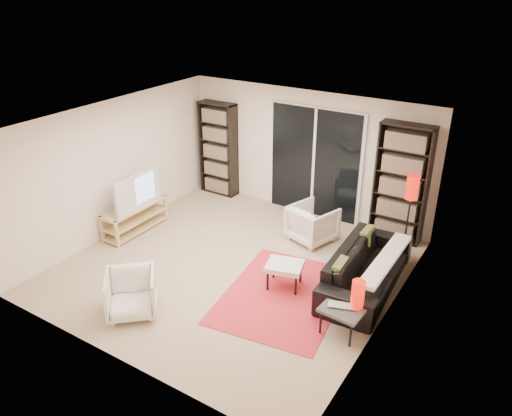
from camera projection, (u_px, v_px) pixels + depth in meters
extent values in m
plane|color=tan|center=(233.00, 267.00, 8.09)|extent=(5.00, 5.00, 0.00)
cube|color=white|center=(306.00, 153.00, 9.48)|extent=(5.00, 0.02, 2.40)
cube|color=white|center=(107.00, 278.00, 5.66)|extent=(5.00, 0.02, 2.40)
cube|color=white|center=(115.00, 168.00, 8.76)|extent=(0.02, 5.00, 2.40)
cube|color=white|center=(393.00, 243.00, 6.37)|extent=(0.02, 5.00, 2.40)
cube|color=white|center=(230.00, 123.00, 7.05)|extent=(5.00, 5.00, 0.02)
cube|color=white|center=(315.00, 163.00, 9.42)|extent=(1.92, 0.06, 2.16)
cube|color=black|center=(314.00, 163.00, 9.40)|extent=(1.80, 0.02, 2.10)
cube|color=white|center=(314.00, 164.00, 9.39)|extent=(0.05, 0.02, 2.10)
cube|color=black|center=(219.00, 149.00, 10.38)|extent=(0.80, 0.30, 1.95)
cube|color=#A28C0E|center=(218.00, 149.00, 10.37)|extent=(0.70, 0.22, 1.85)
cube|color=black|center=(401.00, 184.00, 8.51)|extent=(0.90, 0.30, 2.10)
cube|color=#A28C0E|center=(401.00, 184.00, 8.50)|extent=(0.80, 0.22, 2.00)
cube|color=#D3B778|center=(134.00, 207.00, 9.01)|extent=(0.42, 1.33, 0.04)
cube|color=#D3B778|center=(135.00, 218.00, 9.11)|extent=(0.42, 1.33, 0.03)
cube|color=#D3B778|center=(136.00, 227.00, 9.19)|extent=(0.42, 1.33, 0.04)
cube|color=#D3B778|center=(102.00, 229.00, 8.72)|extent=(0.05, 0.05, 0.50)
cube|color=#D3B778|center=(151.00, 204.00, 9.67)|extent=(0.05, 0.05, 0.50)
cube|color=#D3B778|center=(117.00, 235.00, 8.55)|extent=(0.05, 0.05, 0.50)
cube|color=#D3B778|center=(166.00, 208.00, 9.50)|extent=(0.05, 0.05, 0.50)
imported|color=black|center=(133.00, 190.00, 8.85)|extent=(0.20, 1.11, 0.63)
cube|color=red|center=(283.00, 295.00, 7.38)|extent=(1.92, 2.41, 0.01)
imported|color=black|center=(367.00, 268.00, 7.46)|extent=(0.97, 2.22, 0.64)
imported|color=silver|center=(312.00, 223.00, 8.75)|extent=(0.89, 0.91, 0.66)
imported|color=silver|center=(131.00, 294.00, 6.88)|extent=(0.95, 0.95, 0.62)
cube|color=silver|center=(285.00, 266.00, 7.44)|extent=(0.63, 0.56, 0.08)
cylinder|color=black|center=(268.00, 281.00, 7.43)|extent=(0.04, 0.04, 0.32)
cylinder|color=black|center=(274.00, 269.00, 7.73)|extent=(0.04, 0.04, 0.32)
cylinder|color=black|center=(296.00, 286.00, 7.32)|extent=(0.04, 0.04, 0.32)
cylinder|color=black|center=(301.00, 273.00, 7.62)|extent=(0.04, 0.04, 0.32)
cube|color=#404045|center=(344.00, 308.00, 6.49)|extent=(0.58, 0.58, 0.04)
cylinder|color=black|center=(321.00, 322.00, 6.53)|extent=(0.03, 0.03, 0.38)
cylinder|color=black|center=(336.00, 305.00, 6.85)|extent=(0.03, 0.03, 0.38)
cylinder|color=black|center=(351.00, 335.00, 6.30)|extent=(0.03, 0.03, 0.38)
cylinder|color=black|center=(365.00, 317.00, 6.62)|extent=(0.03, 0.03, 0.38)
imported|color=silver|center=(341.00, 308.00, 6.43)|extent=(0.41, 0.33, 0.03)
cylinder|color=red|center=(358.00, 294.00, 6.40)|extent=(0.17, 0.17, 0.39)
cylinder|color=black|center=(402.00, 255.00, 8.38)|extent=(0.22, 0.22, 0.03)
cylinder|color=black|center=(406.00, 227.00, 8.15)|extent=(0.03, 0.03, 1.10)
cylinder|color=red|center=(412.00, 187.00, 7.84)|extent=(0.20, 0.20, 0.39)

